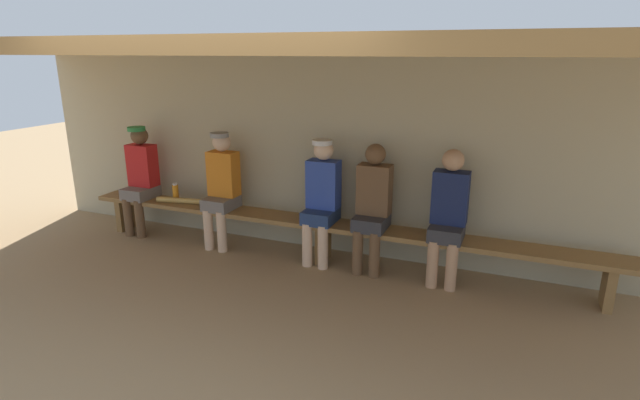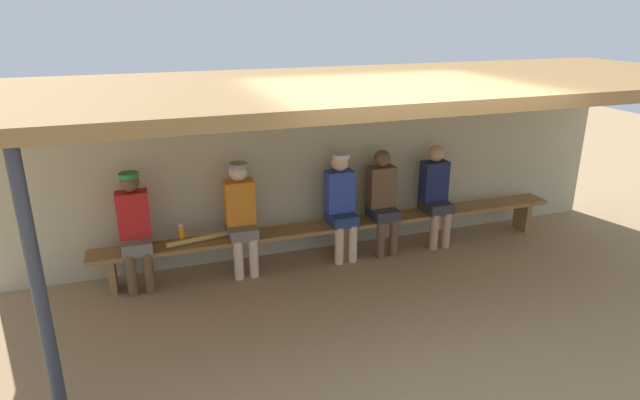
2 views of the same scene
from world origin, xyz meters
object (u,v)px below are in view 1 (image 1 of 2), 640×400
object	(u,v)px
player_leftmost	(221,184)
water_bottle_green	(176,192)
baseball_bat	(190,201)
player_near_post	(321,196)
player_in_blue	(372,203)
player_in_white	(140,175)
player_with_sunglasses	(448,212)
bench	(323,228)

from	to	relation	value
player_leftmost	water_bottle_green	distance (m)	0.71
water_bottle_green	baseball_bat	xyz separation A→B (m)	(0.24, -0.04, -0.07)
player_leftmost	baseball_bat	bearing A→B (deg)	-179.55
player_near_post	water_bottle_green	xyz separation A→B (m)	(-1.94, 0.03, -0.18)
player_in_blue	baseball_bat	bearing A→B (deg)	-179.92
player_in_white	baseball_bat	bearing A→B (deg)	-0.28
player_with_sunglasses	baseball_bat	bearing A→B (deg)	-179.94
player_with_sunglasses	player_in_white	size ratio (longest dim) A/B	0.99
player_near_post	water_bottle_green	size ratio (longest dim) A/B	5.98
player_in_blue	baseball_bat	distance (m)	2.28
player_with_sunglasses	player_in_white	bearing A→B (deg)	179.99
player_in_blue	water_bottle_green	bearing A→B (deg)	179.23
player_near_post	player_in_white	distance (m)	2.43
player_with_sunglasses	player_leftmost	size ratio (longest dim) A/B	0.99
bench	water_bottle_green	xyz separation A→B (m)	(-1.96, 0.04, 0.18)
player_in_white	water_bottle_green	xyz separation A→B (m)	(0.49, 0.03, -0.18)
bench	baseball_bat	world-z (taller)	baseball_bat
player_with_sunglasses	player_leftmost	xyz separation A→B (m)	(-2.58, 0.00, 0.02)
player_with_sunglasses	player_in_blue	world-z (taller)	same
player_in_white	baseball_bat	xyz separation A→B (m)	(0.73, -0.00, -0.25)
water_bottle_green	player_in_blue	bearing A→B (deg)	-0.77
player_in_white	water_bottle_green	distance (m)	0.52
player_with_sunglasses	baseball_bat	distance (m)	3.04
bench	player_in_white	bearing A→B (deg)	179.92
baseball_bat	player_with_sunglasses	bearing A→B (deg)	-10.54
player_leftmost	baseball_bat	size ratio (longest dim) A/B	1.55
player_in_blue	player_leftmost	bearing A→B (deg)	179.98
baseball_bat	bench	bearing A→B (deg)	-10.60
bench	player_leftmost	distance (m)	1.32
bench	player_near_post	bearing A→B (deg)	171.46
player_with_sunglasses	player_in_blue	bearing A→B (deg)	180.00
player_leftmost	player_near_post	bearing A→B (deg)	0.00
player_in_blue	player_in_white	bearing A→B (deg)	179.99
water_bottle_green	bench	bearing A→B (deg)	-1.07
player_in_white	water_bottle_green	size ratio (longest dim) A/B	5.98
player_in_white	baseball_bat	world-z (taller)	player_in_white
player_in_white	player_in_blue	bearing A→B (deg)	-0.01
bench	player_leftmost	size ratio (longest dim) A/B	4.46
bench	player_in_white	xyz separation A→B (m)	(-2.45, 0.00, 0.36)
bench	player_with_sunglasses	distance (m)	1.35
player_near_post	player_with_sunglasses	bearing A→B (deg)	-0.02
player_near_post	player_in_blue	xyz separation A→B (m)	(0.56, -0.00, -0.02)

